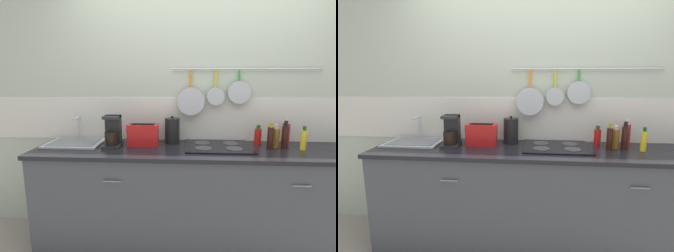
{
  "view_description": "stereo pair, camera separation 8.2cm",
  "coord_description": "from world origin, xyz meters",
  "views": [
    {
      "loc": [
        -0.17,
        -2.24,
        1.56
      ],
      "look_at": [
        -0.31,
        0.0,
        1.13
      ],
      "focal_mm": 28.0,
      "sensor_mm": 36.0,
      "label": 1
    },
    {
      "loc": [
        -0.09,
        -2.23,
        1.56
      ],
      "look_at": [
        -0.31,
        0.0,
        1.13
      ],
      "focal_mm": 28.0,
      "sensor_mm": 36.0,
      "label": 2
    }
  ],
  "objects": [
    {
      "name": "countertop",
      "position": [
        0.0,
        0.0,
        0.91
      ],
      "size": [
        2.98,
        0.63,
        0.03
      ],
      "color": "black",
      "rests_on": "cabinet_base"
    },
    {
      "name": "cabinet_base",
      "position": [
        0.0,
        -0.0,
        0.45
      ],
      "size": [
        2.94,
        0.61,
        0.89
      ],
      "color": "#3F4247",
      "rests_on": "ground_plane"
    },
    {
      "name": "cooktop",
      "position": [
        0.14,
        0.07,
        0.93
      ],
      "size": [
        0.59,
        0.46,
        0.01
      ],
      "color": "black",
      "rests_on": "countertop"
    },
    {
      "name": "coffee_maker",
      "position": [
        -0.81,
        0.04,
        1.05
      ],
      "size": [
        0.16,
        0.18,
        0.28
      ],
      "color": "#262628",
      "rests_on": "countertop"
    },
    {
      "name": "bottle_vinegar",
      "position": [
        0.72,
        0.06,
        1.04
      ],
      "size": [
        0.06,
        0.06,
        0.25
      ],
      "color": "#33140F",
      "rests_on": "countertop"
    },
    {
      "name": "bottle_sesame_oil",
      "position": [
        0.59,
        0.03,
        1.03
      ],
      "size": [
        0.05,
        0.05,
        0.24
      ],
      "color": "#33140F",
      "rests_on": "countertop"
    },
    {
      "name": "bottle_cooking_wine",
      "position": [
        0.87,
        0.02,
        1.02
      ],
      "size": [
        0.05,
        0.05,
        0.21
      ],
      "color": "yellow",
      "rests_on": "countertop"
    },
    {
      "name": "toaster",
      "position": [
        -0.54,
        0.09,
        1.03
      ],
      "size": [
        0.3,
        0.13,
        0.2
      ],
      "color": "red",
      "rests_on": "countertop"
    },
    {
      "name": "wall_back",
      "position": [
        0.0,
        0.35,
        1.28
      ],
      "size": [
        7.2,
        0.15,
        2.6
      ],
      "color": "#B2BCA8",
      "rests_on": "ground_plane"
    },
    {
      "name": "bottle_dish_soap",
      "position": [
        0.52,
        0.17,
        1.01
      ],
      "size": [
        0.06,
        0.06,
        0.19
      ],
      "color": "red",
      "rests_on": "countertop"
    },
    {
      "name": "kettle",
      "position": [
        -0.28,
        0.19,
        1.05
      ],
      "size": [
        0.14,
        0.14,
        0.26
      ],
      "color": "black",
      "rests_on": "countertop"
    },
    {
      "name": "bottle_olive_oil",
      "position": [
        0.65,
        0.09,
        1.02
      ],
      "size": [
        0.06,
        0.06,
        0.21
      ],
      "color": "#8C5919",
      "rests_on": "countertop"
    },
    {
      "name": "sink_basin",
      "position": [
        -1.2,
        0.11,
        0.95
      ],
      "size": [
        0.51,
        0.39,
        0.24
      ],
      "color": "#B7BABF",
      "rests_on": "countertop"
    },
    {
      "name": "ground_plane",
      "position": [
        0.0,
        0.0,
        0.0
      ],
      "size": [
        12.0,
        12.0,
        0.0
      ],
      "primitive_type": "plane",
      "color": "#9E9384"
    },
    {
      "name": "bottle_hot_sauce",
      "position": [
        0.8,
        0.24,
        1.03
      ],
      "size": [
        0.07,
        0.07,
        0.23
      ],
      "color": "red",
      "rests_on": "countertop"
    }
  ]
}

